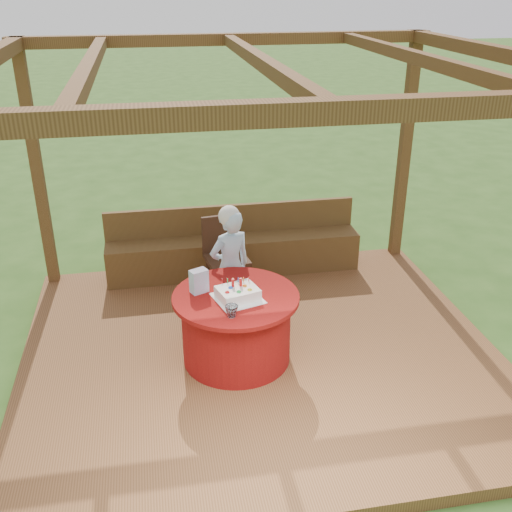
{
  "coord_description": "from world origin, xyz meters",
  "views": [
    {
      "loc": [
        -0.93,
        -4.75,
        3.39
      ],
      "look_at": [
        0.0,
        0.25,
        1.0
      ],
      "focal_mm": 42.0,
      "sensor_mm": 36.0,
      "label": 1
    }
  ],
  "objects_px": {
    "gift_bag": "(199,281)",
    "drinking_glass": "(232,311)",
    "table": "(236,327)",
    "chair": "(225,252)",
    "bench": "(234,251)",
    "elderly_woman": "(230,265)",
    "birthday_cake": "(238,293)"
  },
  "relations": [
    {
      "from": "table",
      "to": "elderly_woman",
      "type": "height_order",
      "value": "elderly_woman"
    },
    {
      "from": "chair",
      "to": "drinking_glass",
      "type": "relative_size",
      "value": 7.98
    },
    {
      "from": "table",
      "to": "drinking_glass",
      "type": "height_order",
      "value": "drinking_glass"
    },
    {
      "from": "chair",
      "to": "birthday_cake",
      "type": "distance_m",
      "value": 1.4
    },
    {
      "from": "bench",
      "to": "table",
      "type": "xyz_separation_m",
      "value": [
        -0.25,
        -1.81,
        0.08
      ]
    },
    {
      "from": "birthday_cake",
      "to": "drinking_glass",
      "type": "bearing_deg",
      "value": -108.2
    },
    {
      "from": "drinking_glass",
      "to": "gift_bag",
      "type": "bearing_deg",
      "value": 114.92
    },
    {
      "from": "birthday_cake",
      "to": "drinking_glass",
      "type": "distance_m",
      "value": 0.31
    },
    {
      "from": "elderly_woman",
      "to": "gift_bag",
      "type": "xyz_separation_m",
      "value": [
        -0.36,
        -0.57,
        0.14
      ]
    },
    {
      "from": "table",
      "to": "elderly_woman",
      "type": "relative_size",
      "value": 0.9
    },
    {
      "from": "gift_bag",
      "to": "drinking_glass",
      "type": "height_order",
      "value": "gift_bag"
    },
    {
      "from": "table",
      "to": "chair",
      "type": "xyz_separation_m",
      "value": [
        0.08,
        1.31,
        0.15
      ]
    },
    {
      "from": "chair",
      "to": "drinking_glass",
      "type": "distance_m",
      "value": 1.7
    },
    {
      "from": "gift_bag",
      "to": "table",
      "type": "bearing_deg",
      "value": -45.12
    },
    {
      "from": "table",
      "to": "gift_bag",
      "type": "height_order",
      "value": "gift_bag"
    },
    {
      "from": "gift_bag",
      "to": "drinking_glass",
      "type": "xyz_separation_m",
      "value": [
        0.22,
        -0.48,
        -0.06
      ]
    },
    {
      "from": "bench",
      "to": "elderly_woman",
      "type": "relative_size",
      "value": 2.36
    },
    {
      "from": "birthday_cake",
      "to": "drinking_glass",
      "type": "height_order",
      "value": "birthday_cake"
    },
    {
      "from": "elderly_woman",
      "to": "birthday_cake",
      "type": "xyz_separation_m",
      "value": [
        -0.04,
        -0.76,
        0.09
      ]
    },
    {
      "from": "table",
      "to": "birthday_cake",
      "type": "relative_size",
      "value": 2.37
    },
    {
      "from": "elderly_woman",
      "to": "birthday_cake",
      "type": "height_order",
      "value": "elderly_woman"
    },
    {
      "from": "table",
      "to": "chair",
      "type": "height_order",
      "value": "chair"
    },
    {
      "from": "birthday_cake",
      "to": "gift_bag",
      "type": "relative_size",
      "value": 2.21
    },
    {
      "from": "bench",
      "to": "elderly_woman",
      "type": "distance_m",
      "value": 1.2
    },
    {
      "from": "chair",
      "to": "elderly_woman",
      "type": "bearing_deg",
      "value": -92.45
    },
    {
      "from": "bench",
      "to": "drinking_glass",
      "type": "height_order",
      "value": "bench"
    },
    {
      "from": "bench",
      "to": "chair",
      "type": "height_order",
      "value": "chair"
    },
    {
      "from": "chair",
      "to": "bench",
      "type": "bearing_deg",
      "value": 70.98
    },
    {
      "from": "chair",
      "to": "gift_bag",
      "type": "bearing_deg",
      "value": -108.11
    },
    {
      "from": "table",
      "to": "chair",
      "type": "distance_m",
      "value": 1.32
    },
    {
      "from": "bench",
      "to": "chair",
      "type": "distance_m",
      "value": 0.58
    },
    {
      "from": "table",
      "to": "chair",
      "type": "bearing_deg",
      "value": 86.69
    }
  ]
}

